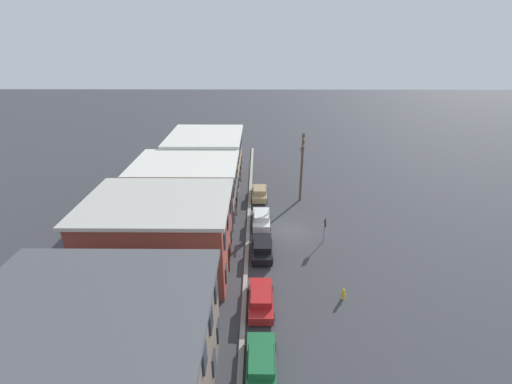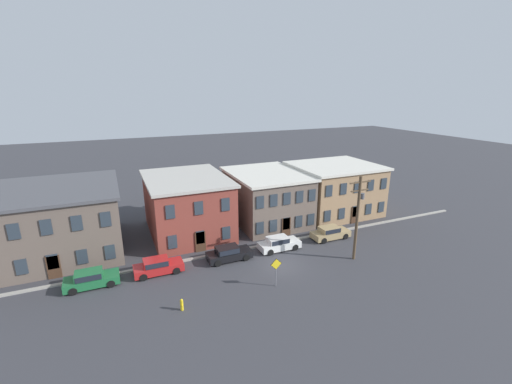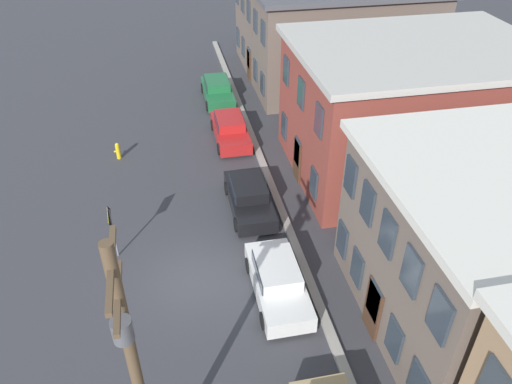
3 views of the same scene
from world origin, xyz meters
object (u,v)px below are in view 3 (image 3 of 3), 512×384
(utility_pole, at_px, (135,370))
(fire_hydrant, at_px, (118,151))
(car_green, at_px, (217,90))
(car_red, at_px, (230,128))
(car_black, at_px, (249,196))
(car_white, at_px, (278,279))
(caution_sign, at_px, (111,223))

(utility_pole, xyz_separation_m, fire_hydrant, (-17.47, -1.46, -4.31))
(car_green, bearing_deg, car_red, -0.10)
(car_black, xyz_separation_m, car_white, (5.58, 0.06, 0.00))
(car_red, xyz_separation_m, caution_sign, (8.95, -6.27, 1.02))
(caution_sign, bearing_deg, car_red, 144.98)
(car_red, bearing_deg, car_green, 179.90)
(caution_sign, bearing_deg, fire_hydrant, -179.13)
(car_red, distance_m, utility_pole, 19.42)
(car_green, relative_size, fire_hydrant, 4.58)
(car_green, bearing_deg, utility_pole, -11.68)
(fire_hydrant, bearing_deg, caution_sign, 0.87)
(car_green, xyz_separation_m, utility_pole, (23.90, -4.94, 4.05))
(caution_sign, xyz_separation_m, utility_pole, (9.39, 1.34, 3.03))
(car_black, distance_m, fire_hydrant, 8.60)
(car_red, height_order, car_black, same)
(caution_sign, height_order, utility_pole, utility_pole)
(car_black, height_order, car_white, same)
(utility_pole, relative_size, fire_hydrant, 8.87)
(car_red, relative_size, caution_sign, 1.67)
(car_white, distance_m, utility_pole, 8.68)
(car_green, height_order, car_red, same)
(caution_sign, xyz_separation_m, fire_hydrant, (-8.08, -0.12, -1.28))
(car_green, distance_m, car_white, 17.93)
(car_white, bearing_deg, caution_sign, -119.03)
(car_red, distance_m, car_black, 6.79)
(car_white, height_order, fire_hydrant, car_white)
(car_black, distance_m, caution_sign, 6.55)
(car_green, relative_size, utility_pole, 0.52)
(car_green, xyz_separation_m, car_black, (12.35, -0.17, 0.00))
(fire_hydrant, bearing_deg, car_red, 97.71)
(car_green, distance_m, car_black, 12.35)
(car_red, xyz_separation_m, car_black, (6.79, -0.17, 0.00))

